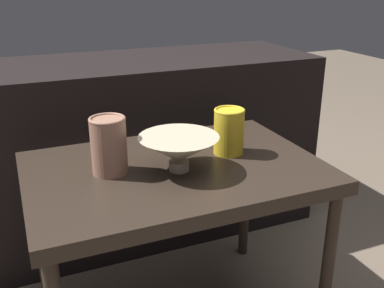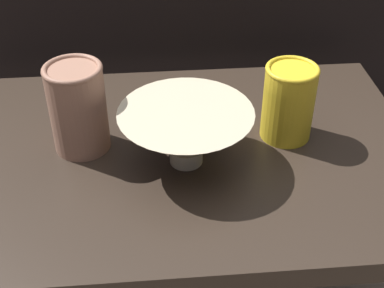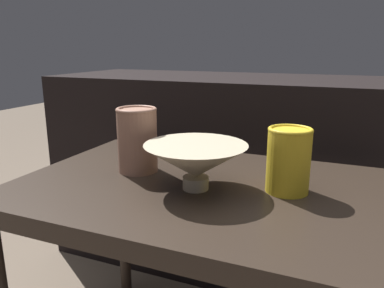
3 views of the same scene
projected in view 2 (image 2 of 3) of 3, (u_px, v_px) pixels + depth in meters
The scene contains 5 objects.
table at pixel (185, 173), 0.95m from camera, with size 0.81×0.55×0.54m.
couch_backdrop at pixel (169, 68), 1.50m from camera, with size 1.55×0.50×0.72m.
bowl at pixel (189, 131), 0.86m from camera, with size 0.22×0.22×0.10m.
vase_textured_left at pixel (78, 107), 0.88m from camera, with size 0.10×0.10×0.15m.
vase_colorful_right at pixel (289, 101), 0.91m from camera, with size 0.09×0.09×0.14m.
Camera 2 is at (-0.05, -0.73, 1.10)m, focal length 50.00 mm.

